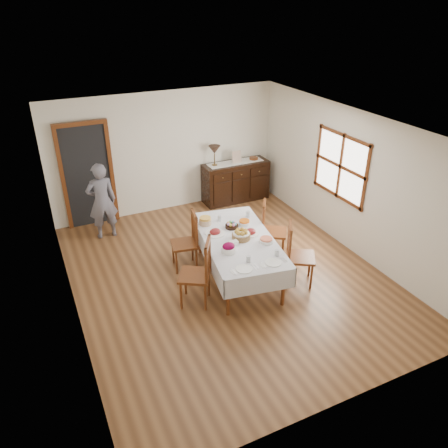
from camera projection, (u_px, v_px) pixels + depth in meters
name	position (u px, v px, depth m)	size (l,w,h in m)	color
ground	(226.00, 275.00, 7.58)	(6.00, 6.00, 0.00)	brown
room_shell	(207.00, 180.00, 7.09)	(5.02, 6.02, 2.65)	silver
dining_table	(238.00, 243.00, 7.23)	(1.47, 2.36, 0.76)	silver
chair_left_near	(198.00, 272.00, 6.65)	(0.64, 0.64, 1.12)	#602E13
chair_left_far	(187.00, 241.00, 7.57)	(0.50, 0.50, 1.05)	#602E13
chair_right_near	(297.00, 254.00, 7.15)	(0.62, 0.62, 1.08)	#602E13
chair_right_far	(271.00, 229.00, 7.93)	(0.61, 0.61, 1.06)	#602E13
sideboard	(236.00, 182.00, 10.12)	(1.53, 0.56, 0.92)	black
person	(102.00, 199.00, 8.41)	(0.51, 0.33, 1.65)	slate
bread_basket	(241.00, 235.00, 7.14)	(0.30, 0.30, 0.17)	brown
egg_basket	(232.00, 225.00, 7.49)	(0.23, 0.23, 0.11)	black
ham_platter_a	(215.00, 232.00, 7.30)	(0.33, 0.33, 0.11)	white
ham_platter_b	(250.00, 232.00, 7.30)	(0.29, 0.29, 0.11)	white
beet_bowl	(229.00, 248.00, 6.77)	(0.23, 0.23, 0.16)	white
carrot_bowl	(244.00, 223.00, 7.58)	(0.20, 0.20, 0.09)	white
pineapple_bowl	(205.00, 221.00, 7.59)	(0.21, 0.21, 0.14)	tan
casserole_dish	(266.00, 240.00, 7.05)	(0.23, 0.23, 0.07)	white
butter_dish	(234.00, 243.00, 6.98)	(0.15, 0.11, 0.07)	white
setting_left	(245.00, 266.00, 6.42)	(0.44, 0.31, 0.10)	white
setting_right	(274.00, 259.00, 6.58)	(0.44, 0.31, 0.10)	white
glass_far_a	(219.00, 218.00, 7.71)	(0.06, 0.06, 0.10)	silver
glass_far_b	(248.00, 214.00, 7.84)	(0.07, 0.07, 0.11)	silver
runner	(235.00, 162.00, 9.92)	(1.30, 0.35, 0.01)	white
table_lamp	(214.00, 150.00, 9.57)	(0.26, 0.26, 0.46)	brown
picture_frame	(237.00, 157.00, 9.83)	(0.22, 0.08, 0.28)	tan
deco_bowl	(254.00, 158.00, 10.07)	(0.20, 0.20, 0.06)	#602E13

